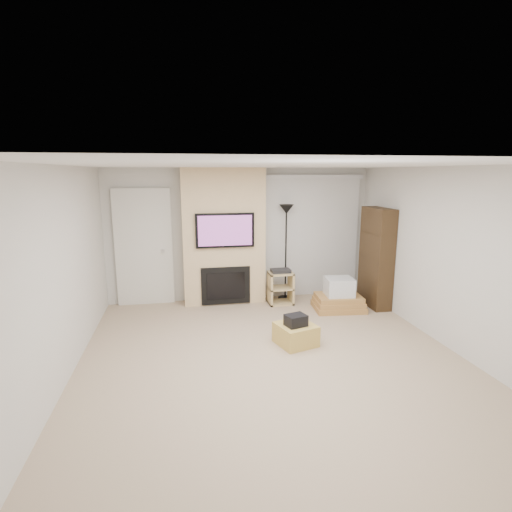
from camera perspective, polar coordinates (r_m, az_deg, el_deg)
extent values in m
cube|color=tan|center=(5.41, 2.46, -14.64)|extent=(5.00, 5.50, 0.00)
cube|color=white|center=(4.85, 2.73, 12.86)|extent=(5.00, 5.50, 0.00)
cube|color=silver|center=(7.64, -2.18, 3.09)|extent=(5.00, 0.00, 2.50)
cube|color=silver|center=(2.54, 17.60, -15.97)|extent=(5.00, 0.00, 2.50)
cube|color=silver|center=(5.04, -26.28, -2.74)|extent=(0.00, 5.50, 2.50)
cube|color=silver|center=(6.06, 26.26, -0.46)|extent=(0.00, 5.50, 2.50)
cube|color=silver|center=(5.72, 4.81, 12.65)|extent=(0.35, 0.18, 0.01)
cube|color=gold|center=(5.83, 5.70, -11.06)|extent=(0.62, 0.62, 0.30)
cube|color=black|center=(5.70, 5.71, -9.13)|extent=(0.33, 0.29, 0.16)
cube|color=#DFBE8A|center=(7.40, -4.63, 2.77)|extent=(1.50, 0.40, 2.50)
cube|color=black|center=(7.15, -4.45, 3.67)|extent=(1.05, 0.06, 0.62)
cube|color=#70356D|center=(7.11, -4.42, 3.63)|extent=(0.96, 0.00, 0.54)
cube|color=black|center=(7.38, -4.34, -4.25)|extent=(0.90, 0.04, 0.70)
cube|color=black|center=(7.36, -4.32, -4.29)|extent=(0.70, 0.02, 0.50)
cube|color=silver|center=(7.57, -15.72, 1.19)|extent=(1.02, 0.08, 2.14)
cube|color=#BAB9B1|center=(7.59, -15.69, 0.87)|extent=(0.90, 0.05, 2.05)
cylinder|color=silver|center=(7.52, -13.13, 0.72)|extent=(0.07, 0.06, 0.07)
cube|color=silver|center=(7.82, 8.21, 11.13)|extent=(1.98, 0.10, 0.08)
cube|color=silver|center=(7.93, 7.94, 2.54)|extent=(1.90, 0.03, 2.29)
cylinder|color=black|center=(7.85, 4.18, -5.97)|extent=(0.27, 0.27, 0.03)
cylinder|color=black|center=(7.63, 4.28, 0.16)|extent=(0.03, 0.03, 1.70)
cone|color=black|center=(7.50, 4.38, 6.68)|extent=(0.27, 0.27, 0.17)
cube|color=tan|center=(7.44, 1.97, -4.65)|extent=(0.04, 0.38, 0.60)
cube|color=tan|center=(7.54, 5.02, -4.47)|extent=(0.04, 0.38, 0.60)
cube|color=tan|center=(7.57, 3.48, -6.63)|extent=(0.45, 0.38, 0.03)
cube|color=tan|center=(7.49, 3.51, -4.56)|extent=(0.45, 0.38, 0.03)
cube|color=tan|center=(7.41, 3.54, -2.45)|extent=(0.45, 0.38, 0.03)
cube|color=black|center=(7.40, 3.54, -2.11)|extent=(0.35, 0.25, 0.06)
cube|color=#B37F42|center=(7.37, 11.66, -7.11)|extent=(0.92, 0.73, 0.10)
cube|color=#B37F42|center=(7.35, 11.69, -6.45)|extent=(0.88, 0.69, 0.08)
cube|color=#B37F42|center=(7.32, 11.72, -5.82)|extent=(0.83, 0.64, 0.08)
cube|color=silver|center=(7.26, 11.78, -4.31)|extent=(0.51, 0.47, 0.32)
cube|color=#2F2012|center=(7.55, 16.80, -0.22)|extent=(0.30, 0.80, 1.80)
cube|color=#2F2012|center=(7.64, 16.47, -3.53)|extent=(0.26, 0.72, 0.02)
cube|color=#2F2012|center=(7.54, 16.67, -0.23)|extent=(0.26, 0.72, 0.02)
cube|color=#2F2012|center=(7.46, 16.87, 3.15)|extent=(0.26, 0.72, 0.02)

